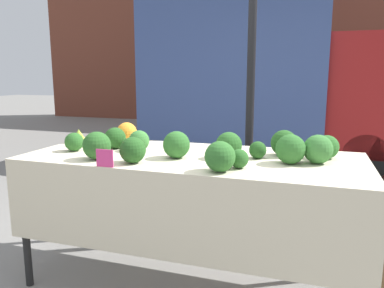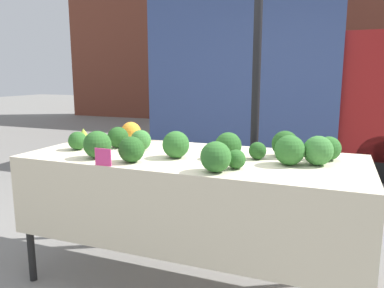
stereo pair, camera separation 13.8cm
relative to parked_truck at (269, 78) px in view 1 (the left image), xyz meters
The scene contains 22 objects.
ground_plane 4.40m from the parked_truck, 90.19° to the right, with size 40.00×40.00×0.00m, color gray.
building_facade 5.30m from the parked_truck, 90.16° to the left, with size 16.00×0.60×6.72m.
tent_pole 3.32m from the parked_truck, 86.09° to the right, with size 0.07×0.07×2.64m.
parked_truck is the anchor object (origin of this frame).
market_table 4.29m from the parked_truck, 90.19° to the right, with size 2.24×0.93×0.91m.
orange_cauliflower 3.93m from the parked_truck, 99.84° to the right, with size 0.16×0.16×0.16m.
romanesco_head 4.23m from the parked_truck, 102.95° to the right, with size 0.16×0.16×0.13m.
broccoli_head_0 4.27m from the parked_truck, 81.55° to the right, with size 0.18×0.18×0.18m.
broccoli_head_1 4.44m from the parked_truck, 85.47° to the right, with size 0.11×0.11×0.11m.
broccoli_head_2 4.55m from the parked_truck, 86.66° to the right, with size 0.17×0.17×0.17m.
broccoli_head_3 4.18m from the parked_truck, 95.84° to the right, with size 0.15×0.15×0.15m.
broccoli_head_4 4.05m from the parked_truck, 81.88° to the right, with size 0.17×0.17×0.17m.
broccoli_head_5 4.16m from the parked_truck, 84.24° to the right, with size 0.11×0.11×0.11m.
broccoli_head_6 4.18m from the parked_truck, 98.65° to the right, with size 0.16×0.16×0.16m.
broccoli_head_7 4.24m from the parked_truck, 79.30° to the right, with size 0.18×0.18×0.18m.
broccoli_head_8 4.20m from the parked_truck, 86.77° to the right, with size 0.17×0.17×0.17m.
broccoli_head_9 4.39m from the parked_truck, 101.31° to the right, with size 0.13×0.13×0.13m.
broccoli_head_10 4.52m from the parked_truck, 97.14° to the right, with size 0.18×0.18×0.18m.
broccoli_head_11 4.09m from the parked_truck, 78.08° to the right, with size 0.15×0.15×0.15m.
broccoli_head_12 4.29m from the parked_truck, 91.19° to the right, with size 0.18×0.18×0.18m.
broccoli_head_13 4.52m from the parked_truck, 93.75° to the right, with size 0.16×0.16×0.16m.
price_sign 4.67m from the parked_truck, 95.02° to the right, with size 0.11×0.01×0.11m.
Camera 1 is at (0.76, -2.33, 1.45)m, focal length 35.00 mm.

